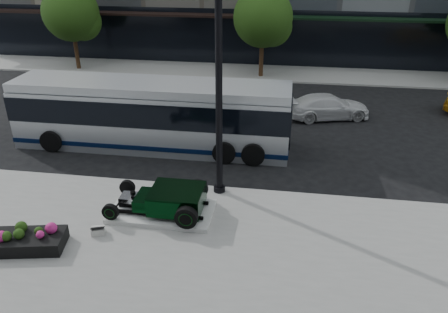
# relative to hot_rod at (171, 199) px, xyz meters

# --- Properties ---
(ground) EXTENTS (120.00, 120.00, 0.00)m
(ground) POSITION_rel_hot_rod_xyz_m (0.68, 4.05, -0.70)
(ground) COLOR black
(ground) RESTS_ON ground
(sidewalk_far) EXTENTS (70.00, 4.00, 0.12)m
(sidewalk_far) POSITION_rel_hot_rod_xyz_m (0.68, 18.05, -0.64)
(sidewalk_far) COLOR gray
(sidewalk_far) RESTS_ON ground
(street_trees) EXTENTS (29.80, 3.80, 5.70)m
(street_trees) POSITION_rel_hot_rod_xyz_m (1.83, 17.12, 3.07)
(street_trees) COLOR black
(street_trees) RESTS_ON sidewalk_far
(display_plinth) EXTENTS (3.40, 1.80, 0.15)m
(display_plinth) POSITION_rel_hot_rod_xyz_m (-0.33, -0.00, -0.50)
(display_plinth) COLOR silver
(display_plinth) RESTS_ON sidewalk_near
(hot_rod) EXTENTS (3.22, 2.00, 0.81)m
(hot_rod) POSITION_rel_hot_rod_xyz_m (0.00, 0.00, 0.00)
(hot_rod) COLOR black
(hot_rod) RESTS_ON display_plinth
(info_plaque) EXTENTS (0.47, 0.41, 0.31)m
(info_plaque) POSITION_rel_hot_rod_xyz_m (-1.97, -1.41, -0.45)
(info_plaque) COLOR silver
(info_plaque) RESTS_ON sidewalk_near
(lamppost) EXTENTS (0.42, 0.42, 7.70)m
(lamppost) POSITION_rel_hot_rod_xyz_m (1.34, 1.73, 2.98)
(lamppost) COLOR black
(lamppost) RESTS_ON sidewalk_near
(flower_planter) EXTENTS (2.27, 1.44, 0.69)m
(flower_planter) POSITION_rel_hot_rod_xyz_m (-3.74, -2.35, -0.33)
(flower_planter) COLOR black
(flower_planter) RESTS_ON sidewalk_near
(transit_bus) EXTENTS (12.12, 2.88, 2.92)m
(transit_bus) POSITION_rel_hot_rod_xyz_m (-2.25, 5.47, 0.79)
(transit_bus) COLOR #B7BCC1
(transit_bus) RESTS_ON ground
(white_sedan) EXTENTS (4.56, 2.82, 1.23)m
(white_sedan) POSITION_rel_hot_rod_xyz_m (5.68, 10.10, -0.08)
(white_sedan) COLOR silver
(white_sedan) RESTS_ON ground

